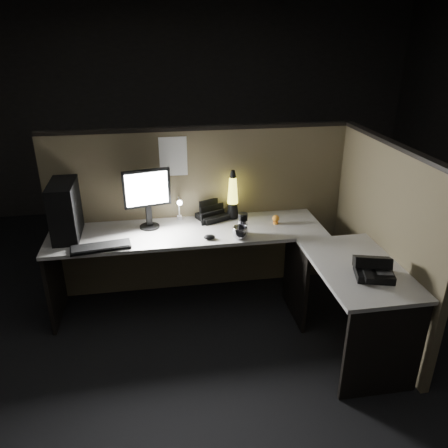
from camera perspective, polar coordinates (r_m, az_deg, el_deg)
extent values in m
plane|color=black|center=(3.57, -0.98, -15.45)|extent=(6.00, 6.00, 0.00)
plane|color=#282623|center=(5.81, -5.58, 14.83)|extent=(6.00, 0.00, 6.00)
cube|color=brown|center=(3.98, -3.02, 1.55)|extent=(2.66, 0.06, 1.50)
cube|color=brown|center=(3.64, 19.87, -2.18)|extent=(0.06, 1.66, 1.50)
cube|color=#B4B1AA|center=(3.68, -4.74, -1.05)|extent=(2.30, 0.60, 0.03)
cube|color=#B4B1AA|center=(3.28, 17.12, -5.48)|extent=(0.60, 1.00, 0.03)
cube|color=black|center=(3.94, -21.25, -6.92)|extent=(0.03, 0.55, 0.70)
cube|color=black|center=(3.13, 20.12, -15.54)|extent=(0.55, 0.03, 0.70)
cube|color=black|center=(3.75, 9.31, -7.09)|extent=(0.03, 0.55, 0.70)
cube|color=black|center=(3.70, -20.04, 1.73)|extent=(0.20, 0.44, 0.46)
cylinder|color=black|center=(3.77, -9.67, -0.32)|extent=(0.17, 0.17, 0.01)
cube|color=black|center=(3.75, -9.78, 1.20)|extent=(0.05, 0.05, 0.19)
cube|color=black|center=(3.66, -10.04, 4.62)|extent=(0.39, 0.11, 0.32)
cube|color=white|center=(3.64, -10.04, 4.52)|extent=(0.34, 0.08, 0.27)
cube|color=black|center=(3.49, -15.80, -2.93)|extent=(0.47, 0.22, 0.02)
ellipsoid|color=black|center=(3.51, -1.92, -1.71)|extent=(0.10, 0.07, 0.04)
cube|color=silver|center=(3.90, -5.83, 0.85)|extent=(0.04, 0.05, 0.03)
cylinder|color=silver|center=(3.86, -5.90, 2.29)|extent=(0.01, 0.01, 0.18)
cylinder|color=silver|center=(3.77, -5.89, 3.23)|extent=(0.01, 0.12, 0.01)
sphere|color=white|center=(3.70, -5.81, 2.77)|extent=(0.04, 0.04, 0.04)
cube|color=black|center=(3.88, -1.56, 1.00)|extent=(0.30, 0.28, 0.05)
cube|color=black|center=(3.83, -1.50, 1.33)|extent=(0.22, 0.11, 0.09)
cube|color=black|center=(3.91, -1.72, 2.42)|extent=(0.22, 0.11, 0.16)
cone|color=black|center=(3.90, 1.12, 1.84)|extent=(0.12, 0.12, 0.14)
cone|color=#FFF543|center=(3.83, 1.15, 4.43)|extent=(0.10, 0.10, 0.23)
sphere|color=maroon|center=(3.85, 1.14, 3.38)|extent=(0.05, 0.05, 0.05)
sphere|color=maroon|center=(3.83, 1.15, 4.58)|extent=(0.03, 0.03, 0.03)
cone|color=black|center=(3.78, 1.16, 6.56)|extent=(0.06, 0.06, 0.06)
cylinder|color=black|center=(3.56, 2.46, 0.02)|extent=(0.08, 0.08, 0.18)
imported|color=#B9B9C0|center=(3.50, 2.11, -1.14)|extent=(0.16, 0.16, 0.10)
sphere|color=orange|center=(3.79, 6.78, 0.73)|extent=(0.06, 0.06, 0.06)
cube|color=white|center=(3.76, -6.65, 8.75)|extent=(0.23, 0.00, 0.34)
cube|color=black|center=(3.15, 18.99, -6.13)|extent=(0.29, 0.27, 0.05)
cube|color=black|center=(3.15, 18.79, -4.75)|extent=(0.27, 0.21, 0.11)
cube|color=black|center=(3.06, 18.27, -6.25)|extent=(0.10, 0.19, 0.04)
cube|color=#3F3F42|center=(3.14, 20.18, -5.83)|extent=(0.13, 0.13, 0.00)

